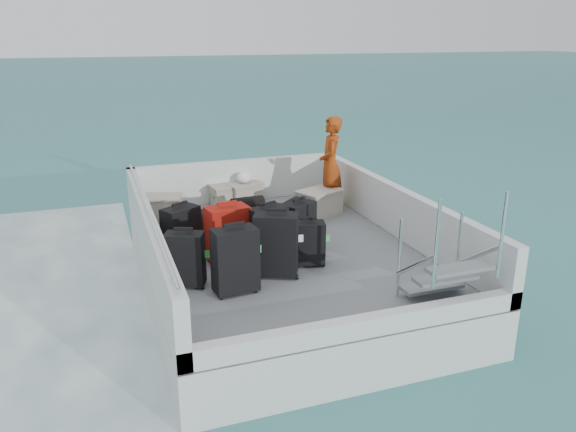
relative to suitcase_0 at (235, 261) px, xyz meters
name	(u,v)px	position (x,y,z in m)	size (l,w,h in m)	color
ground	(282,290)	(0.92, 1.10, -1.00)	(160.00, 160.00, 0.00)	#1C6462
ferry_hull	(282,270)	(0.92, 1.10, -0.70)	(3.60, 5.00, 0.60)	silver
deck	(282,249)	(0.92, 1.10, -0.39)	(3.30, 4.70, 0.02)	slate
deck_fittings	(315,227)	(1.27, 0.78, 0.00)	(3.60, 5.00, 0.90)	silver
suitcase_0	(235,261)	(0.00, 0.00, 0.00)	(0.49, 0.28, 0.75)	black
suitcase_1	(185,260)	(-0.49, 0.35, -0.06)	(0.43, 0.24, 0.64)	black
suitcase_2	(181,232)	(-0.39, 1.27, -0.05)	(0.46, 0.27, 0.66)	black
suitcase_3	(276,245)	(0.57, 0.29, 0.01)	(0.51, 0.30, 0.77)	black
suitcase_4	(268,234)	(0.63, 0.81, -0.03)	(0.47, 0.28, 0.69)	black
suitcase_5	(228,234)	(0.14, 0.92, -0.02)	(0.52, 0.31, 0.71)	maroon
suitcase_6	(308,244)	(1.04, 0.45, -0.10)	(0.40, 0.24, 0.56)	black
suitcase_7	(299,225)	(1.14, 1.06, -0.06)	(0.45, 0.26, 0.63)	black
suitcase_8	(267,224)	(0.88, 1.66, -0.20)	(0.57, 0.87, 0.34)	maroon
duffel_0	(208,226)	(0.08, 1.88, -0.22)	(0.46, 0.30, 0.32)	black
duffel_1	(248,213)	(0.77, 2.25, -0.22)	(0.48, 0.30, 0.32)	black
duffel_2	(290,217)	(1.31, 1.87, -0.22)	(0.51, 0.30, 0.32)	black
crate_0	(162,208)	(-0.42, 2.92, -0.21)	(0.56, 0.39, 0.34)	#A69E91
crate_1	(228,196)	(0.71, 3.30, -0.22)	(0.52, 0.36, 0.31)	#A69E91
crate_2	(244,194)	(1.00, 3.30, -0.21)	(0.54, 0.37, 0.32)	#A69E91
crate_3	(319,204)	(1.95, 2.26, -0.18)	(0.63, 0.44, 0.38)	#A69E91
yellow_bag	(333,199)	(2.37, 2.69, -0.27)	(0.28, 0.26, 0.22)	gold
white_bag	(244,179)	(1.00, 3.30, 0.04)	(0.24, 0.24, 0.18)	white
passenger	(330,164)	(2.22, 2.49, 0.39)	(0.56, 0.36, 1.52)	#D04A13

